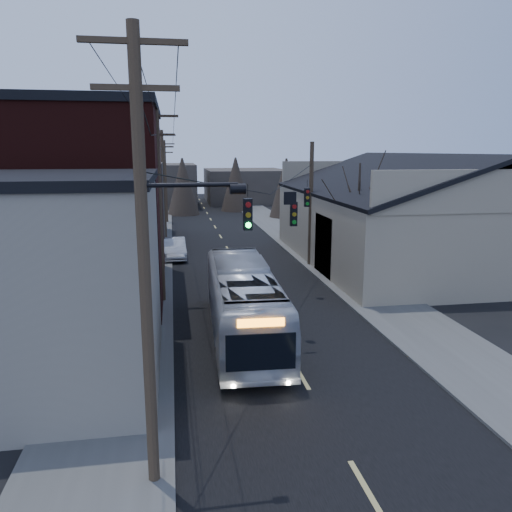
{
  "coord_description": "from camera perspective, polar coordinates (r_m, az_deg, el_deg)",
  "views": [
    {
      "loc": [
        -4.33,
        -8.0,
        7.94
      ],
      "look_at": [
        -0.5,
        14.9,
        3.0
      ],
      "focal_mm": 35.0,
      "sensor_mm": 36.0,
      "label": 1
    }
  ],
  "objects": [
    {
      "name": "road_surface",
      "position": [
        39.06,
        -2.94,
        0.28
      ],
      "size": [
        9.0,
        110.0,
        0.02
      ],
      "primitive_type": "cube",
      "color": "black",
      "rests_on": "ground"
    },
    {
      "name": "sidewalk_left",
      "position": [
        38.87,
        -12.5,
        0.02
      ],
      "size": [
        4.0,
        110.0,
        0.12
      ],
      "primitive_type": "cube",
      "color": "#474744",
      "rests_on": "ground"
    },
    {
      "name": "sidewalk_right",
      "position": [
        40.3,
        6.28,
        0.66
      ],
      "size": [
        4.0,
        110.0,
        0.12
      ],
      "primitive_type": "cube",
      "color": "#474744",
      "rests_on": "ground"
    },
    {
      "name": "building_clapboard",
      "position": [
        18.18,
        -24.09,
        -3.2
      ],
      "size": [
        8.0,
        8.0,
        7.0
      ],
      "primitive_type": "cube",
      "color": "slate",
      "rests_on": "ground"
    },
    {
      "name": "building_brick",
      "position": [
        28.72,
        -20.93,
        5.34
      ],
      "size": [
        10.0,
        12.0,
        10.0
      ],
      "primitive_type": "cube",
      "color": "black",
      "rests_on": "ground"
    },
    {
      "name": "building_left_far",
      "position": [
        44.53,
        -16.21,
        5.81
      ],
      "size": [
        9.0,
        14.0,
        7.0
      ],
      "primitive_type": "cube",
      "color": "#38332D",
      "rests_on": "ground"
    },
    {
      "name": "warehouse",
      "position": [
        37.65,
        18.05,
        3.41
      ],
      "size": [
        16.16,
        20.6,
        7.73
      ],
      "color": "gray",
      "rests_on": "ground"
    },
    {
      "name": "building_far_left",
      "position": [
        73.19,
        -10.9,
        7.93
      ],
      "size": [
        10.0,
        12.0,
        6.0
      ],
      "primitive_type": "cube",
      "color": "#38332D",
      "rests_on": "ground"
    },
    {
      "name": "building_far_right",
      "position": [
        79.01,
        -1.25,
        8.06
      ],
      "size": [
        12.0,
        14.0,
        5.0
      ],
      "primitive_type": "cube",
      "color": "#38332D",
      "rests_on": "ground"
    },
    {
      "name": "bare_tree",
      "position": [
        30.34,
        11.54,
        3.54
      ],
      "size": [
        0.4,
        0.4,
        7.2
      ],
      "primitive_type": "cone",
      "color": "black",
      "rests_on": "ground"
    },
    {
      "name": "utility_lines",
      "position": [
        32.31,
        -7.35,
        6.61
      ],
      "size": [
        11.24,
        45.28,
        10.5
      ],
      "color": "#382B1E",
      "rests_on": "ground"
    },
    {
      "name": "bus",
      "position": [
        21.43,
        -1.46,
        -5.32
      ],
      "size": [
        3.06,
        11.3,
        3.12
      ],
      "primitive_type": "imported",
      "rotation": [
        0.0,
        0.0,
        3.1
      ],
      "color": "#B3B7C0",
      "rests_on": "ground"
    },
    {
      "name": "parked_car",
      "position": [
        37.71,
        -9.29,
        0.86
      ],
      "size": [
        1.73,
        4.61,
        1.5
      ],
      "primitive_type": "imported",
      "rotation": [
        0.0,
        0.0,
        0.03
      ],
      "color": "#B8BCC0",
      "rests_on": "ground"
    }
  ]
}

